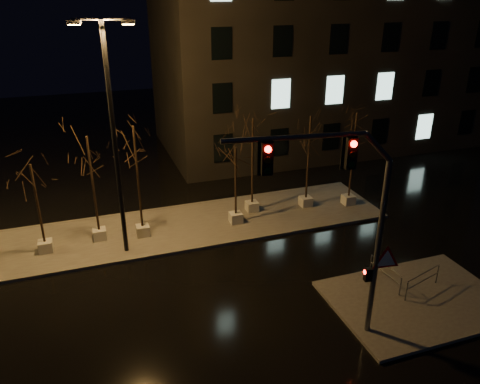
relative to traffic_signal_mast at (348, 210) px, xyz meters
name	(u,v)px	position (x,y,z in m)	size (l,w,h in m)	color
ground	(217,289)	(-3.26, 4.28, -5.21)	(90.00, 90.00, 0.00)	black
median	(186,226)	(-3.26, 10.28, -5.14)	(22.00, 5.00, 0.15)	#4F4D47
sidewalk_corner	(417,300)	(4.24, 0.78, -5.14)	(7.00, 5.00, 0.15)	#4F4D47
building	(321,49)	(10.74, 22.28, 2.29)	(25.00, 12.00, 15.00)	black
tree_0	(34,185)	(-10.25, 9.80, -1.58)	(1.80, 1.80, 4.59)	#B1B1A5
tree_1	(90,161)	(-7.71, 10.20, -0.86)	(1.80, 1.80, 5.54)	#B1B1A5
tree_2	(135,152)	(-5.59, 9.88, -0.54)	(1.80, 1.80, 5.96)	#B1B1A5
tree_3	(236,165)	(-0.60, 9.71, -1.73)	(1.80, 1.80, 4.38)	#B1B1A5
tree_4	(253,140)	(0.73, 10.78, -0.85)	(1.80, 1.80, 5.55)	#B1B1A5
tree_5	(310,137)	(3.93, 10.38, -0.89)	(1.80, 1.80, 5.50)	#B1B1A5
tree_6	(355,134)	(6.42, 9.78, -0.81)	(1.80, 1.80, 5.61)	#B1B1A5
traffic_signal_mast	(348,210)	(0.00, 0.00, 0.00)	(6.25, 1.04, 7.70)	#595C60
streetlight_main	(113,128)	(-6.57, 8.62, 1.07)	(2.64, 0.90, 10.62)	black
guard_rail_a	(423,279)	(4.72, 1.14, -4.45)	(2.09, 0.66, 0.94)	#595C60
guard_rail_b	(385,272)	(3.61, 2.17, -4.47)	(0.24, 1.92, 0.91)	#595C60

